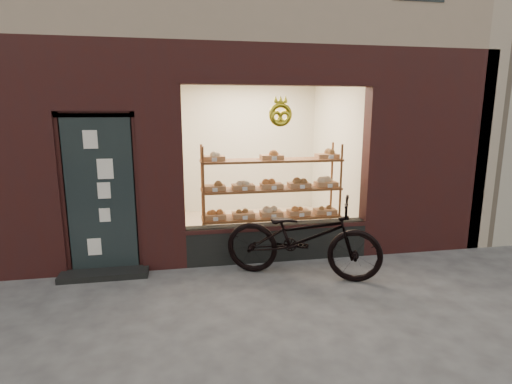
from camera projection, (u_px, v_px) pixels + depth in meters
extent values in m
plane|color=#404040|center=(283.00, 339.00, 3.92)|extent=(90.00, 90.00, 0.00)
cube|color=black|center=(277.00, 241.00, 6.00)|extent=(2.70, 0.25, 0.55)
cube|color=#1E2729|center=(101.00, 195.00, 5.33)|extent=(0.90, 0.04, 2.15)
cube|color=black|center=(105.00, 274.00, 5.39)|extent=(1.15, 0.35, 0.08)
torus|color=yellow|center=(280.00, 115.00, 5.52)|extent=(0.33, 0.07, 0.33)
cube|color=brown|center=(271.00, 246.00, 6.45)|extent=(2.20, 0.45, 0.04)
cube|color=brown|center=(271.00, 217.00, 6.35)|extent=(2.20, 0.45, 0.03)
cube|color=brown|center=(271.00, 189.00, 6.26)|extent=(2.20, 0.45, 0.04)
cube|color=brown|center=(272.00, 160.00, 6.17)|extent=(2.20, 0.45, 0.04)
cylinder|color=brown|center=(204.00, 204.00, 5.91)|extent=(0.04, 0.04, 1.70)
cylinder|color=brown|center=(340.00, 198.00, 6.30)|extent=(0.04, 0.04, 1.70)
cylinder|color=brown|center=(202.00, 198.00, 6.29)|extent=(0.04, 0.04, 1.70)
cylinder|color=brown|center=(331.00, 193.00, 6.67)|extent=(0.04, 0.04, 1.70)
cube|color=#A67243|center=(215.00, 216.00, 6.18)|extent=(0.34, 0.24, 0.07)
sphere|color=#985220|center=(214.00, 211.00, 6.16)|extent=(0.11, 0.11, 0.11)
cube|color=white|center=(216.00, 219.00, 6.00)|extent=(0.07, 0.01, 0.05)
cube|color=#A67243|center=(243.00, 215.00, 6.26)|extent=(0.34, 0.24, 0.07)
sphere|color=brown|center=(243.00, 209.00, 6.24)|extent=(0.11, 0.11, 0.11)
cube|color=white|center=(245.00, 218.00, 6.08)|extent=(0.07, 0.01, 0.05)
cube|color=#A67243|center=(271.00, 213.00, 6.34)|extent=(0.34, 0.24, 0.07)
sphere|color=beige|center=(271.00, 208.00, 6.33)|extent=(0.11, 0.11, 0.11)
cube|color=white|center=(274.00, 216.00, 6.16)|extent=(0.07, 0.01, 0.05)
cube|color=#A67243|center=(298.00, 212.00, 6.42)|extent=(0.34, 0.24, 0.07)
sphere|color=#985220|center=(299.00, 207.00, 6.41)|extent=(0.11, 0.11, 0.11)
cube|color=white|center=(302.00, 215.00, 6.25)|extent=(0.07, 0.01, 0.05)
cube|color=#A67243|center=(325.00, 211.00, 6.50)|extent=(0.34, 0.24, 0.07)
sphere|color=brown|center=(325.00, 206.00, 6.49)|extent=(0.11, 0.11, 0.11)
cube|color=white|center=(329.00, 214.00, 6.33)|extent=(0.08, 0.01, 0.05)
cube|color=#A67243|center=(214.00, 188.00, 6.09)|extent=(0.34, 0.24, 0.07)
sphere|color=brown|center=(214.00, 182.00, 6.07)|extent=(0.11, 0.11, 0.11)
cube|color=white|center=(215.00, 190.00, 5.91)|extent=(0.07, 0.01, 0.06)
cube|color=#A67243|center=(243.00, 187.00, 6.17)|extent=(0.34, 0.24, 0.07)
sphere|color=beige|center=(243.00, 181.00, 6.16)|extent=(0.11, 0.11, 0.11)
cube|color=white|center=(245.00, 189.00, 5.99)|extent=(0.07, 0.01, 0.06)
cube|color=#A67243|center=(271.00, 186.00, 6.25)|extent=(0.34, 0.24, 0.07)
sphere|color=#985220|center=(271.00, 180.00, 6.24)|extent=(0.11, 0.11, 0.11)
cube|color=white|center=(274.00, 188.00, 6.08)|extent=(0.07, 0.01, 0.06)
cube|color=#A67243|center=(299.00, 185.00, 6.33)|extent=(0.34, 0.24, 0.07)
sphere|color=brown|center=(299.00, 179.00, 6.32)|extent=(0.11, 0.11, 0.11)
cube|color=white|center=(302.00, 187.00, 6.16)|extent=(0.07, 0.01, 0.06)
cube|color=#A67243|center=(326.00, 184.00, 6.42)|extent=(0.34, 0.24, 0.07)
sphere|color=beige|center=(326.00, 179.00, 6.40)|extent=(0.11, 0.11, 0.11)
cube|color=white|center=(330.00, 186.00, 6.24)|extent=(0.08, 0.01, 0.06)
cube|color=#A67243|center=(213.00, 158.00, 6.00)|extent=(0.34, 0.24, 0.07)
sphere|color=beige|center=(213.00, 153.00, 5.99)|extent=(0.11, 0.11, 0.11)
cube|color=white|center=(214.00, 160.00, 5.82)|extent=(0.07, 0.01, 0.06)
cube|color=#A67243|center=(272.00, 157.00, 6.16)|extent=(0.34, 0.24, 0.07)
sphere|color=#985220|center=(272.00, 152.00, 6.15)|extent=(0.11, 0.11, 0.11)
cube|color=white|center=(274.00, 158.00, 5.99)|extent=(0.07, 0.01, 0.06)
cube|color=#A67243|center=(327.00, 156.00, 6.33)|extent=(0.34, 0.24, 0.07)
sphere|color=brown|center=(327.00, 151.00, 6.31)|extent=(0.11, 0.11, 0.11)
cube|color=white|center=(331.00, 157.00, 6.15)|extent=(0.08, 0.01, 0.06)
imported|color=black|center=(302.00, 237.00, 5.32)|extent=(2.20, 1.52, 1.10)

